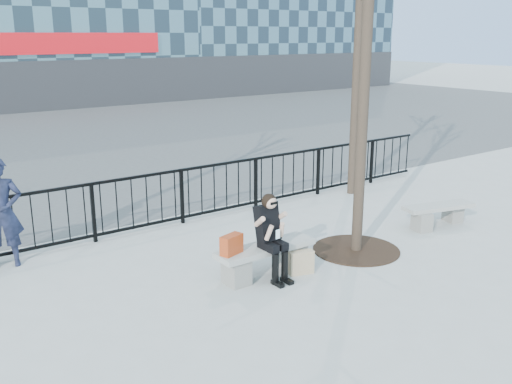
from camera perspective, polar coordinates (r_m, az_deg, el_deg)
ground at (r=9.00m, az=0.96°, el=-8.28°), size 120.00×120.00×0.00m
street_surface at (r=22.43m, az=-22.91°, el=4.98°), size 60.00×23.00×0.01m
railing at (r=11.21m, az=-8.31°, el=-0.59°), size 14.00×0.06×1.10m
tree_grate at (r=10.11m, az=9.97°, el=-5.71°), size 1.50×1.50×0.02m
bench_main at (r=8.88m, az=0.97°, el=-6.50°), size 1.65×0.46×0.49m
bench_second at (r=11.69m, az=17.75°, el=-1.99°), size 1.45×0.41×0.43m
seated_woman at (r=8.63m, az=1.62°, el=-4.55°), size 0.50×0.64×1.34m
handbag at (r=8.45m, az=-2.46°, el=-5.27°), size 0.39×0.26×0.29m
shopping_bag at (r=9.00m, az=4.54°, el=-7.04°), size 0.42×0.25×0.37m
standing_man at (r=9.90m, az=-24.11°, el=-1.91°), size 0.74×0.59×1.79m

